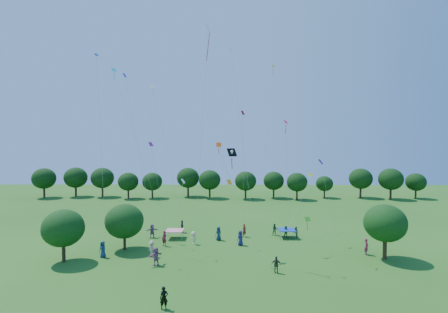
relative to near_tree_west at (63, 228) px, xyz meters
The scene contains 39 objects.
near_tree_west is the anchor object (origin of this frame).
near_tree_north 6.65m from the near_tree_west, 39.66° to the left, with size 4.42×4.42×5.34m.
near_tree_east 33.93m from the near_tree_west, ahead, with size 4.42×4.42×5.88m.
treeline 44.79m from the near_tree_west, 70.43° to the left, with size 88.01×8.77×6.77m.
tent_red_stripe 13.86m from the near_tree_west, 41.53° to the left, with size 2.20×2.20×1.10m.
tent_blue 26.78m from the near_tree_west, 21.20° to the left, with size 2.20×2.20×1.10m.
man_in_black 16.26m from the near_tree_west, 39.46° to the right, with size 0.64×0.41×1.71m, color black.
crowd_person_0 4.69m from the near_tree_west, 23.37° to the left, with size 0.87×0.47×1.76m, color navy.
crowd_person_1 21.84m from the near_tree_west, 27.08° to the left, with size 0.65×0.42×1.74m, color maroon.
crowd_person_2 26.69m from the near_tree_west, 21.16° to the left, with size 0.76×0.41×1.54m, color #2D5D27.
crowd_person_3 14.71m from the near_tree_west, 26.58° to the left, with size 1.03×0.46×1.58m, color beige.
crowd_person_4 22.13m from the near_tree_west, ahead, with size 0.94×0.43×1.61m, color #454037.
crowd_person_5 10.21m from the near_tree_west, ahead, with size 1.74×0.62×1.87m, color #A05D85.
crowd_person_6 18.16m from the near_tree_west, 27.45° to the left, with size 0.86×0.46×1.74m, color #1A2C4D.
crowd_person_7 32.75m from the near_tree_west, ahead, with size 0.67×0.43×1.80m, color #991B46.
crowd_person_8 27.64m from the near_tree_west, 19.46° to the left, with size 0.75×0.41×1.52m, color #245533.
crowd_person_9 9.42m from the near_tree_west, 10.96° to the left, with size 1.16×0.52×1.78m, color #B29F8F.
crowd_person_10 16.34m from the near_tree_west, 47.99° to the left, with size 1.00×0.46×1.71m, color #3B312F.
crowd_person_11 12.15m from the near_tree_west, 52.67° to the left, with size 1.66×0.59×1.78m, color #945687.
crowd_person_12 19.80m from the near_tree_west, 18.19° to the left, with size 0.88×0.48×1.79m, color navy.
crowd_person_13 11.36m from the near_tree_west, 30.89° to the left, with size 0.68×0.44×1.83m, color maroon.
crowd_person_14 25.89m from the near_tree_west, 24.49° to the left, with size 0.78×0.42×1.59m, color #26592B.
pirate_kite 19.50m from the near_tree_west, ahead, with size 6.16×1.99×10.51m.
red_high_kite 23.00m from the near_tree_west, 12.68° to the left, with size 1.74×1.09×24.15m.
small_kite_0 27.88m from the near_tree_west, 20.94° to the left, with size 0.86×0.68×14.01m.
small_kite_1 18.15m from the near_tree_west, ahead, with size 4.22×2.96×11.17m.
small_kite_2 29.41m from the near_tree_west, 29.75° to the left, with size 2.56×2.66×22.09m.
small_kite_3 22.18m from the near_tree_west, ahead, with size 2.80×3.87×21.42m.
small_kite_4 14.59m from the near_tree_west, 46.81° to the left, with size 3.75×0.99×19.45m.
small_kite_5 12.99m from the near_tree_west, 44.81° to the left, with size 2.02×1.37×11.21m.
small_kite_6 12.77m from the near_tree_west, 11.77° to the left, with size 2.05×2.08×7.13m.
small_kite_7 18.68m from the near_tree_west, 75.39° to the left, with size 7.95×3.95×21.39m.
small_kite_8 22.76m from the near_tree_west, 22.95° to the left, with size 0.54×1.23×15.16m.
small_kite_9 18.92m from the near_tree_west, 20.22° to the left, with size 2.00×1.13×6.67m.
small_kite_10 31.37m from the near_tree_west, 24.99° to the left, with size 4.11×4.50×6.84m.
small_kite_11 26.43m from the near_tree_west, ahead, with size 4.31×1.91×2.93m.
small_kite_12 12.66m from the near_tree_west, 55.68° to the left, with size 1.65×1.95×21.36m.
small_kite_13 28.00m from the near_tree_west, ahead, with size 3.13×3.33×9.38m.
small_kite_14 20.86m from the near_tree_west, 63.86° to the left, with size 5.16×3.58×19.59m.
Camera 1 is at (0.46, -22.51, 12.48)m, focal length 28.00 mm.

